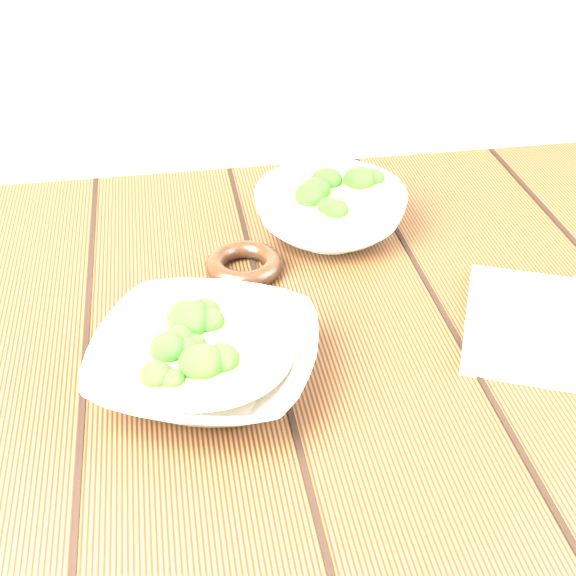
{
  "coord_description": "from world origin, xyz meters",
  "views": [
    {
      "loc": [
        -0.12,
        -0.71,
        1.29
      ],
      "look_at": [
        0.0,
        -0.01,
        0.8
      ],
      "focal_mm": 50.0,
      "sensor_mm": 36.0,
      "label": 1
    }
  ],
  "objects_px": {
    "table": "(286,400)",
    "soup_bowl_front": "(205,360)",
    "trivet": "(244,265)",
    "soup_bowl_back": "(330,210)"
  },
  "relations": [
    {
      "from": "soup_bowl_front",
      "to": "trivet",
      "type": "distance_m",
      "value": 0.21
    },
    {
      "from": "soup_bowl_back",
      "to": "trivet",
      "type": "xyz_separation_m",
      "value": [
        -0.12,
        -0.08,
        -0.02
      ]
    },
    {
      "from": "table",
      "to": "soup_bowl_front",
      "type": "height_order",
      "value": "soup_bowl_front"
    },
    {
      "from": "table",
      "to": "soup_bowl_front",
      "type": "relative_size",
      "value": 4.23
    },
    {
      "from": "soup_bowl_back",
      "to": "table",
      "type": "bearing_deg",
      "value": -116.15
    },
    {
      "from": "table",
      "to": "trivet",
      "type": "relative_size",
      "value": 12.74
    },
    {
      "from": "soup_bowl_front",
      "to": "trivet",
      "type": "bearing_deg",
      "value": 72.25
    },
    {
      "from": "soup_bowl_front",
      "to": "soup_bowl_back",
      "type": "height_order",
      "value": "soup_bowl_back"
    },
    {
      "from": "soup_bowl_back",
      "to": "soup_bowl_front",
      "type": "bearing_deg",
      "value": -124.23
    },
    {
      "from": "trivet",
      "to": "table",
      "type": "bearing_deg",
      "value": -72.46
    }
  ]
}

